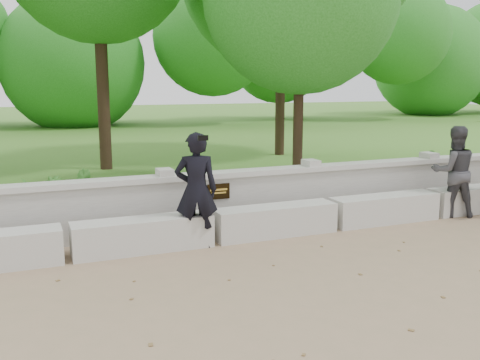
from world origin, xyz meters
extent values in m
plane|color=#95785B|center=(0.00, 0.00, 0.00)|extent=(80.00, 80.00, 0.00)
cube|color=#457329|center=(0.00, 14.00, 0.12)|extent=(40.00, 22.00, 0.25)
cube|color=beige|center=(-1.00, 1.90, 0.23)|extent=(1.90, 0.45, 0.45)
cube|color=beige|center=(1.00, 1.90, 0.23)|extent=(1.90, 0.45, 0.45)
cube|color=beige|center=(3.00, 1.90, 0.23)|extent=(1.90, 0.45, 0.45)
cube|color=beige|center=(5.00, 1.90, 0.23)|extent=(1.90, 0.45, 0.45)
cube|color=#BBB9B1|center=(0.00, 2.60, 0.41)|extent=(12.50, 0.25, 0.82)
cube|color=beige|center=(0.00, 2.60, 0.86)|extent=(12.50, 0.35, 0.08)
cube|color=black|center=(0.30, 2.46, 0.62)|extent=(0.36, 0.02, 0.24)
imported|color=black|center=(-0.27, 1.80, 0.81)|extent=(0.67, 0.53, 1.61)
cube|color=black|center=(-0.27, 1.48, 1.56)|extent=(0.14, 0.06, 0.07)
imported|color=#3C3C40|center=(4.33, 1.80, 0.78)|extent=(0.93, 0.84, 1.55)
cylinder|color=#382619|center=(-0.60, 7.74, 2.34)|extent=(0.28, 0.28, 4.19)
cylinder|color=#382619|center=(2.56, 4.10, 1.69)|extent=(0.20, 0.20, 2.89)
cylinder|color=#382619|center=(4.38, 8.49, 2.22)|extent=(0.27, 0.27, 3.95)
imported|color=#367126|center=(-2.39, 3.30, 0.56)|extent=(0.35, 0.39, 0.62)
imported|color=#367126|center=(-1.59, 3.69, 0.57)|extent=(0.34, 0.40, 0.64)
imported|color=#367126|center=(5.43, 3.30, 0.57)|extent=(0.69, 0.64, 0.64)
imported|color=#367126|center=(-2.04, 3.70, 0.53)|extent=(0.42, 0.41, 0.56)
camera|label=1|loc=(-2.48, -5.08, 2.25)|focal=40.00mm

